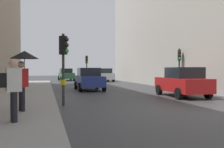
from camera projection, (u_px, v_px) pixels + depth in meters
name	position (u px, v px, depth m)	size (l,w,h in m)	color
ground_plane	(194.00, 113.00, 9.69)	(120.00, 120.00, 0.00)	#38383A
sidewalk_kerb	(25.00, 98.00, 13.87)	(3.18, 40.00, 0.16)	gray
traffic_light_mid_street	(179.00, 61.00, 20.01)	(0.35, 0.45, 3.27)	#2D2D2D
traffic_light_near_right	(64.00, 56.00, 11.58)	(0.44, 0.38, 3.25)	#2D2D2D
traffic_light_far_median	(87.00, 64.00, 29.74)	(0.25, 0.43, 3.27)	#2D2D2D
car_blue_van	(89.00, 79.00, 20.29)	(2.02, 4.20, 1.76)	navy
car_white_compact	(104.00, 75.00, 34.37)	(2.10, 4.24, 1.76)	silver
car_red_sedan	(182.00, 82.00, 15.33)	(2.14, 4.26, 1.76)	red
car_green_estate	(66.00, 75.00, 37.39)	(2.26, 4.32, 1.76)	#2D6038
pedestrian_with_umbrella	(24.00, 64.00, 9.09)	(1.00, 1.00, 2.14)	black
pedestrian_with_black_backpack	(12.00, 86.00, 7.18)	(0.65, 0.42, 1.77)	black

